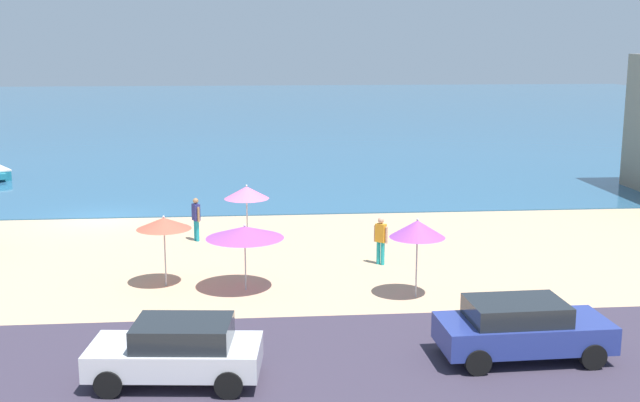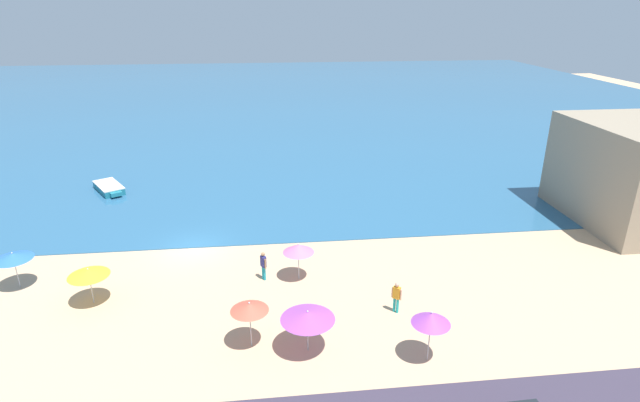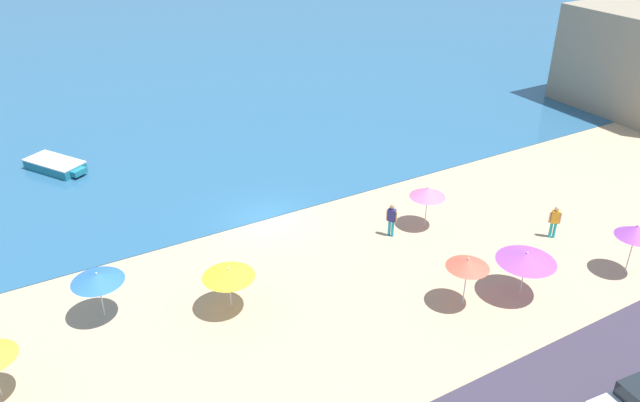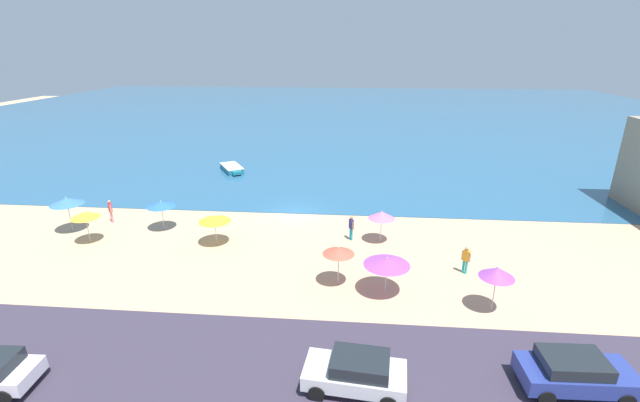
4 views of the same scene
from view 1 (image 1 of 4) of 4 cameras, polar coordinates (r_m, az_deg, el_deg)
The scene contains 10 objects.
ground_plane at distance 37.35m, azimuth -15.33°, elevation -1.23°, with size 160.00×160.00×0.00m, color tan.
sea at distance 91.48m, azimuth -9.35°, elevation 6.24°, with size 150.00×110.00×0.05m, color #2A5C81.
beach_umbrella_0 at distance 26.23m, azimuth -11.05°, elevation -1.57°, with size 1.77×1.77×2.35m.
beach_umbrella_1 at distance 31.83m, azimuth -5.24°, elevation 0.60°, with size 1.78×1.78×2.28m.
beach_umbrella_2 at distance 24.76m, azimuth 6.94°, elevation -1.98°, with size 1.73×1.73×2.52m.
beach_umbrella_6 at distance 25.46m, azimuth -5.37°, elevation -2.23°, with size 2.49×2.49×2.16m.
bather_1 at distance 32.23m, azimuth -8.80°, elevation -1.12°, with size 0.36×0.51×1.74m.
bather_2 at distance 28.56m, azimuth 4.34°, elevation -2.65°, with size 0.45×0.41×1.73m.
parked_car_1 at distance 19.07m, azimuth -10.09°, elevation -10.41°, with size 4.09×2.24×1.47m.
parked_car_4 at distance 20.73m, azimuth 14.14°, elevation -8.74°, with size 4.26×2.06×1.50m.
Camera 1 is at (6.70, -35.90, 7.83)m, focal length 45.00 mm.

